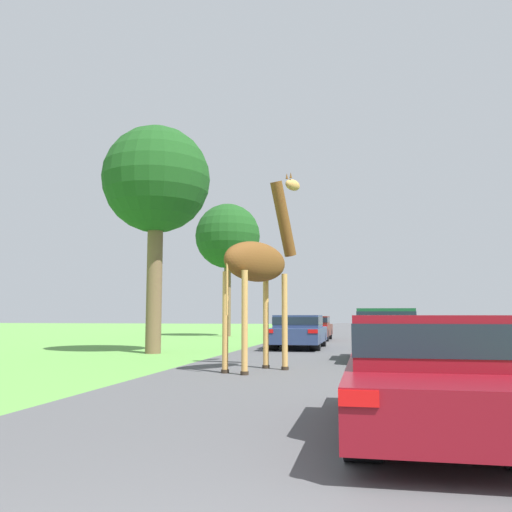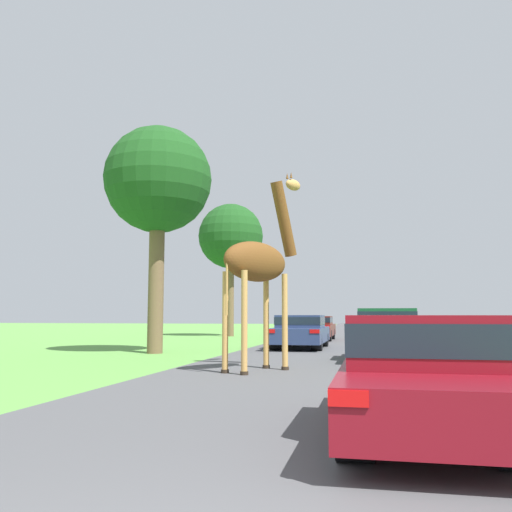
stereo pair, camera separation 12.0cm
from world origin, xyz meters
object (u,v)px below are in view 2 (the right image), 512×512
object	(u,v)px
car_far_ahead	(387,333)
car_queue_right	(316,327)
tree_far_right	(158,182)
car_lead_maroon	(420,370)
car_queue_left	(301,330)
tree_centre_back	(231,237)
giraffe_near_road	(260,262)

from	to	relation	value
car_far_ahead	car_queue_right	bearing A→B (deg)	104.84
tree_far_right	car_lead_maroon	bearing A→B (deg)	-55.28
tree_far_right	car_queue_left	bearing A→B (deg)	40.55
car_queue_left	car_far_ahead	bearing A→B (deg)	-58.49
tree_centre_back	giraffe_near_road	bearing A→B (deg)	-73.43
car_lead_maroon	tree_far_right	size ratio (longest dim) A/B	0.54
car_queue_right	tree_centre_back	size ratio (longest dim) A/B	0.50
car_far_ahead	tree_far_right	world-z (taller)	tree_far_right
car_far_ahead	giraffe_near_road	bearing A→B (deg)	-129.17
car_queue_left	car_lead_maroon	bearing A→B (deg)	-77.80
car_queue_left	tree_centre_back	bearing A→B (deg)	117.42
car_queue_left	tree_centre_back	size ratio (longest dim) A/B	0.56
giraffe_near_road	car_queue_right	world-z (taller)	giraffe_near_road
car_queue_left	tree_centre_back	xyz separation A→B (m)	(-5.96, 11.49, 5.66)
giraffe_near_road	car_queue_right	xyz separation A→B (m)	(-0.25, 16.42, -1.95)
car_far_ahead	tree_far_right	bearing A→B (deg)	170.31
car_queue_right	car_lead_maroon	bearing A→B (deg)	-81.44
giraffe_near_road	car_queue_right	distance (m)	16.54
car_lead_maroon	tree_far_right	distance (m)	15.08
car_queue_right	tree_far_right	size ratio (longest dim) A/B	0.52
tree_centre_back	tree_far_right	distance (m)	15.53
giraffe_near_road	car_far_ahead	size ratio (longest dim) A/B	1.27
giraffe_near_road	tree_centre_back	world-z (taller)	tree_centre_back
giraffe_near_road	tree_far_right	distance (m)	7.88
car_far_ahead	tree_far_right	xyz separation A→B (m)	(-7.92, 1.35, 5.34)
car_lead_maroon	tree_centre_back	world-z (taller)	tree_centre_back
tree_far_right	giraffe_near_road	bearing A→B (deg)	-46.86
car_far_ahead	tree_centre_back	world-z (taller)	tree_centre_back
car_queue_left	car_far_ahead	xyz separation A→B (m)	(3.27, -5.33, 0.09)
car_queue_left	tree_far_right	bearing A→B (deg)	-139.45
tree_far_right	car_far_ahead	bearing A→B (deg)	-9.69
car_lead_maroon	car_far_ahead	xyz separation A→B (m)	(-0.09, 10.21, 0.09)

